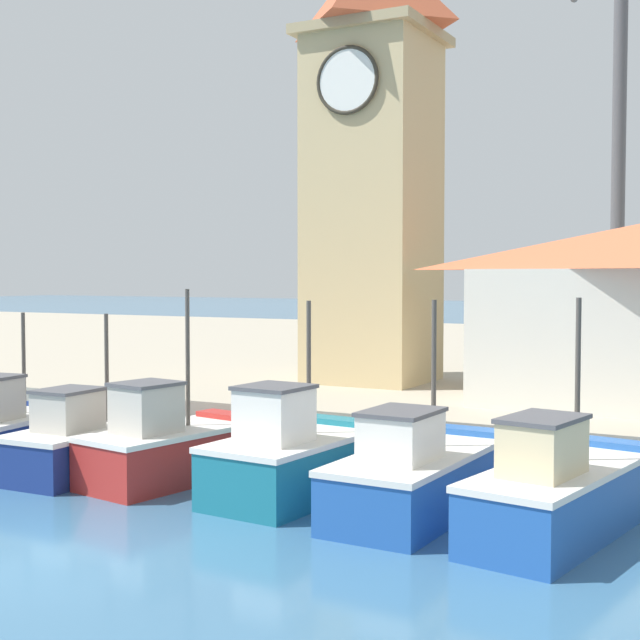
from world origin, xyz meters
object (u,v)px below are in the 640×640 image
at_px(fishing_boat_mid_right, 561,492).
at_px(port_crane_near, 617,165).
at_px(fishing_boat_left_inner, 169,447).
at_px(fishing_boat_far_left, 9,430).
at_px(fishing_boat_left_outer, 90,442).
at_px(fishing_boat_mid_left, 293,458).
at_px(fishing_boat_center, 419,475).
at_px(clock_tower, 373,151).

relative_size(fishing_boat_mid_right, port_crane_near, 0.27).
height_order(fishing_boat_left_inner, port_crane_near, port_crane_near).
xyz_separation_m(fishing_boat_far_left, fishing_boat_left_outer, (2.96, -0.26, -0.01)).
bearing_deg(fishing_boat_far_left, fishing_boat_mid_left, -0.55).
distance_m(fishing_boat_far_left, port_crane_near, 26.06).
height_order(fishing_boat_center, clock_tower, clock_tower).
bearing_deg(clock_tower, fishing_boat_left_inner, -94.77).
bearing_deg(fishing_boat_mid_right, fishing_boat_center, 175.20).
distance_m(clock_tower, port_crane_near, 13.72).
xyz_separation_m(fishing_boat_far_left, clock_tower, (6.00, 9.25, 7.87)).
bearing_deg(fishing_boat_left_inner, fishing_boat_left_outer, -176.44).
bearing_deg(clock_tower, fishing_boat_mid_left, -75.29).
height_order(fishing_boat_mid_left, port_crane_near, port_crane_near).
relative_size(fishing_boat_left_inner, fishing_boat_center, 0.85).
bearing_deg(port_crane_near, clock_tower, -112.29).
relative_size(fishing_boat_left_outer, port_crane_near, 0.23).
xyz_separation_m(fishing_boat_left_inner, fishing_boat_center, (6.04, 0.13, -0.03)).
height_order(fishing_boat_mid_right, port_crane_near, port_crane_near).
height_order(fishing_boat_left_outer, port_crane_near, port_crane_near).
xyz_separation_m(fishing_boat_center, clock_tower, (-5.26, 9.24, 7.85)).
xyz_separation_m(fishing_boat_mid_left, clock_tower, (-2.45, 9.34, 7.77)).
relative_size(fishing_boat_mid_left, port_crane_near, 0.22).
relative_size(fishing_boat_left_inner, fishing_boat_mid_left, 1.01).
relative_size(clock_tower, port_crane_near, 0.77).
xyz_separation_m(fishing_boat_center, fishing_boat_mid_right, (2.84, -0.24, 0.03)).
bearing_deg(fishing_boat_far_left, clock_tower, 57.04).
xyz_separation_m(fishing_boat_mid_left, port_crane_near, (2.75, 22.01, 8.42)).
relative_size(fishing_boat_left_outer, fishing_boat_center, 0.87).
distance_m(fishing_boat_left_inner, fishing_boat_mid_right, 8.88).
xyz_separation_m(fishing_boat_left_inner, fishing_boat_mid_left, (3.23, 0.04, 0.04)).
distance_m(fishing_boat_left_outer, fishing_boat_mid_left, 5.49).
distance_m(fishing_boat_mid_left, fishing_boat_center, 2.81).
xyz_separation_m(fishing_boat_left_outer, fishing_boat_mid_right, (11.13, 0.03, 0.07)).
bearing_deg(port_crane_near, fishing_boat_left_outer, -110.35).
xyz_separation_m(fishing_boat_mid_left, fishing_boat_mid_right, (5.65, -0.15, -0.04)).
distance_m(fishing_boat_far_left, fishing_boat_mid_left, 8.45).
relative_size(fishing_boat_center, port_crane_near, 0.27).
distance_m(fishing_boat_left_inner, fishing_boat_center, 6.04).
bearing_deg(port_crane_near, fishing_boat_mid_right, -82.54).
xyz_separation_m(fishing_boat_left_outer, fishing_boat_left_inner, (2.25, 0.14, 0.07)).
bearing_deg(fishing_boat_center, clock_tower, 119.64).
bearing_deg(port_crane_near, fishing_boat_far_left, -117.05).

